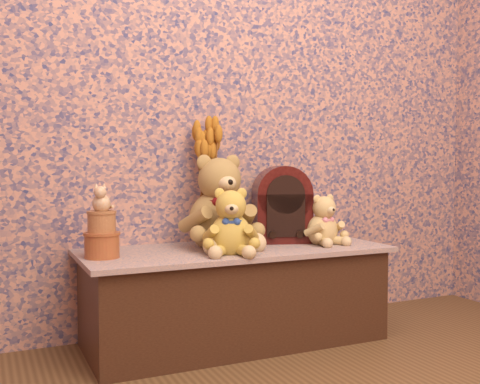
# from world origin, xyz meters

# --- Properties ---
(display_shelf) EXTENTS (1.30, 0.54, 0.41)m
(display_shelf) POSITION_xyz_m (0.00, 1.24, 0.20)
(display_shelf) COLOR #3C527C
(display_shelf) RESTS_ON ground
(teddy_large) EXTENTS (0.35, 0.41, 0.42)m
(teddy_large) POSITION_xyz_m (-0.06, 1.30, 0.62)
(teddy_large) COLOR olive
(teddy_large) RESTS_ON display_shelf
(teddy_medium) EXTENTS (0.30, 0.33, 0.28)m
(teddy_medium) POSITION_xyz_m (-0.08, 1.11, 0.55)
(teddy_medium) COLOR gold
(teddy_medium) RESTS_ON display_shelf
(teddy_small) EXTENTS (0.22, 0.25, 0.24)m
(teddy_small) POSITION_xyz_m (0.40, 1.19, 0.52)
(teddy_small) COLOR #DBB868
(teddy_small) RESTS_ON display_shelf
(cathedral_radio) EXTENTS (0.29, 0.25, 0.35)m
(cathedral_radio) POSITION_xyz_m (0.27, 1.33, 0.58)
(cathedral_radio) COLOR #390B0A
(cathedral_radio) RESTS_ON display_shelf
(ceramic_vase) EXTENTS (0.13, 0.13, 0.18)m
(ceramic_vase) POSITION_xyz_m (-0.06, 1.39, 0.50)
(ceramic_vase) COLOR tan
(ceramic_vase) RESTS_ON display_shelf
(dried_stalks) EXTENTS (0.30, 0.30, 0.44)m
(dried_stalks) POSITION_xyz_m (-0.06, 1.39, 0.81)
(dried_stalks) COLOR #B3671C
(dried_stalks) RESTS_ON ceramic_vase
(biscuit_tin_lower) EXTENTS (0.14, 0.14, 0.09)m
(biscuit_tin_lower) POSITION_xyz_m (-0.56, 1.22, 0.45)
(biscuit_tin_lower) COLOR #AF7533
(biscuit_tin_lower) RESTS_ON display_shelf
(biscuit_tin_upper) EXTENTS (0.12, 0.12, 0.08)m
(biscuit_tin_upper) POSITION_xyz_m (-0.56, 1.22, 0.54)
(biscuit_tin_upper) COLOR tan
(biscuit_tin_upper) RESTS_ON biscuit_tin_lower
(cat_figurine) EXTENTS (0.10, 0.11, 0.11)m
(cat_figurine) POSITION_xyz_m (-0.56, 1.22, 0.64)
(cat_figurine) COLOR silver
(cat_figurine) RESTS_ON biscuit_tin_upper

